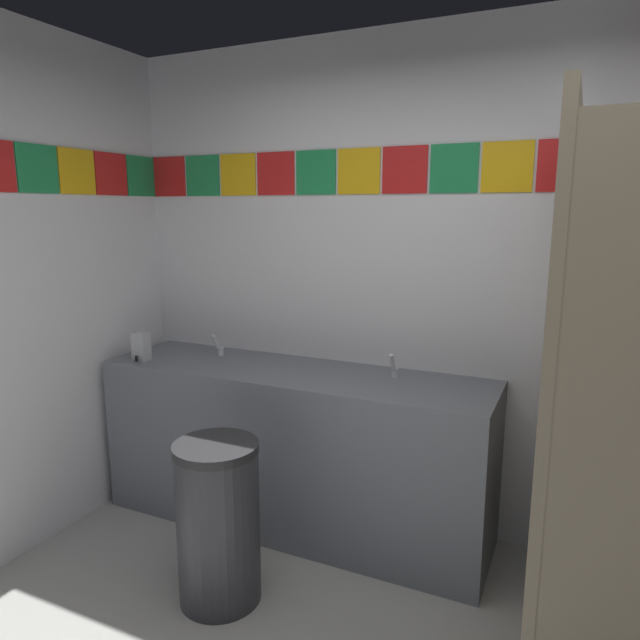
{
  "coord_description": "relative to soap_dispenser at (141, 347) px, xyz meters",
  "views": [
    {
      "loc": [
        0.5,
        -1.21,
        1.76
      ],
      "look_at": [
        -0.58,
        1.13,
        1.26
      ],
      "focal_mm": 32.05,
      "sensor_mm": 36.0,
      "label": 1
    }
  ],
  "objects": [
    {
      "name": "soap_dispenser",
      "position": [
        0.0,
        0.0,
        0.0
      ],
      "size": [
        0.09,
        0.09,
        0.16
      ],
      "color": "#B7BABF",
      "rests_on": "vanity_counter"
    },
    {
      "name": "wall_back",
      "position": [
        1.79,
        0.5,
        0.36
      ],
      "size": [
        4.05,
        0.09,
        2.66
      ],
      "color": "silver",
      "rests_on": "ground_plane"
    },
    {
      "name": "vanity_counter",
      "position": [
        0.9,
        0.17,
        -0.52
      ],
      "size": [
        2.17,
        0.58,
        0.9
      ],
      "color": "slate",
      "rests_on": "ground_plane"
    },
    {
      "name": "trash_bin",
      "position": [
        0.89,
        -0.54,
        -0.6
      ],
      "size": [
        0.38,
        0.38,
        0.75
      ],
      "color": "#333338",
      "rests_on": "ground_plane"
    },
    {
      "name": "faucet_right",
      "position": [
        1.44,
        0.26,
        -0.03
      ],
      "size": [
        0.04,
        0.1,
        0.14
      ],
      "color": "silver",
      "rests_on": "vanity_counter"
    },
    {
      "name": "faucet_left",
      "position": [
        0.35,
        0.26,
        -0.03
      ],
      "size": [
        0.04,
        0.1,
        0.14
      ],
      "color": "silver",
      "rests_on": "vanity_counter"
    },
    {
      "name": "stall_divider",
      "position": [
        2.39,
        -0.48,
        0.06
      ],
      "size": [
        0.92,
        1.39,
        2.08
      ],
      "color": "#726651",
      "rests_on": "ground_plane"
    }
  ]
}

